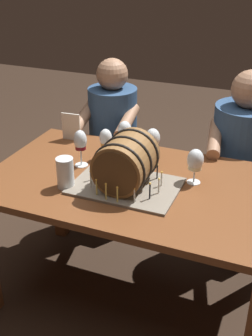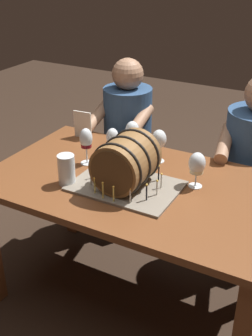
{
  "view_description": "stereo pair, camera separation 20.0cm",
  "coord_description": "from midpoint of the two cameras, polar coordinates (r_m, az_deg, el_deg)",
  "views": [
    {
      "loc": [
        0.66,
        -1.71,
        1.75
      ],
      "look_at": [
        -0.02,
        -0.07,
        0.83
      ],
      "focal_mm": 46.9,
      "sensor_mm": 36.0,
      "label": 1
    },
    {
      "loc": [
        0.84,
        -1.63,
        1.75
      ],
      "look_at": [
        -0.02,
        -0.07,
        0.83
      ],
      "focal_mm": 46.9,
      "sensor_mm": 36.0,
      "label": 2
    }
  ],
  "objects": [
    {
      "name": "menu_card",
      "position": [
        2.54,
        -3.4,
        5.59
      ],
      "size": [
        0.11,
        0.02,
        0.16
      ],
      "primitive_type": "cube",
      "rotation": [
        0.02,
        0.0,
        0.08
      ],
      "color": "silver",
      "rests_on": "dining_table"
    },
    {
      "name": "barrel_cake",
      "position": [
        1.99,
        2.87,
        0.4
      ],
      "size": [
        0.49,
        0.34,
        0.26
      ],
      "color": "gray",
      "rests_on": "dining_table"
    },
    {
      "name": "beer_pint",
      "position": [
        2.05,
        -4.98,
        -0.49
      ],
      "size": [
        0.08,
        0.08,
        0.15
      ],
      "color": "white",
      "rests_on": "dining_table"
    },
    {
      "name": "wine_glass_empty",
      "position": [
        2.25,
        6.76,
        3.62
      ],
      "size": [
        0.08,
        0.08,
        0.18
      ],
      "color": "white",
      "rests_on": "dining_table"
    },
    {
      "name": "wine_glass_rose",
      "position": [
        2.31,
        3.31,
        4.67
      ],
      "size": [
        0.07,
        0.07,
        0.19
      ],
      "color": "white",
      "rests_on": "dining_table"
    },
    {
      "name": "ground_plane",
      "position": [
        2.53,
        3.48,
        -16.36
      ],
      "size": [
        8.0,
        8.0,
        0.0
      ],
      "primitive_type": "plane",
      "color": "#332319"
    },
    {
      "name": "wine_glass_red",
      "position": [
        2.21,
        -2.64,
        3.58
      ],
      "size": [
        0.07,
        0.07,
        0.19
      ],
      "color": "white",
      "rests_on": "dining_table"
    },
    {
      "name": "person_seated_left",
      "position": [
        2.89,
        2.16,
        1.87
      ],
      "size": [
        0.37,
        0.47,
        1.13
      ],
      "color": "#1B2D46",
      "rests_on": "ground"
    },
    {
      "name": "dining_table",
      "position": [
        2.15,
        3.94,
        -4.31
      ],
      "size": [
        1.43,
        0.85,
        0.73
      ],
      "color": "brown",
      "rests_on": "ground"
    },
    {
      "name": "wine_glass_amber",
      "position": [
        2.28,
        0.74,
        3.8
      ],
      "size": [
        0.07,
        0.07,
        0.17
      ],
      "color": "white",
      "rests_on": "dining_table"
    },
    {
      "name": "wine_glass_white",
      "position": [
        2.04,
        12.0,
        0.34
      ],
      "size": [
        0.08,
        0.08,
        0.17
      ],
      "color": "white",
      "rests_on": "dining_table"
    },
    {
      "name": "person_seated_right",
      "position": [
        2.65,
        18.2,
        -1.2
      ],
      "size": [
        0.45,
        0.53,
        1.14
      ],
      "color": "#1B2D46",
      "rests_on": "ground"
    }
  ]
}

